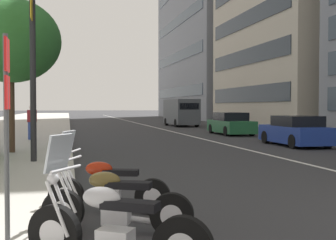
{
  "coord_description": "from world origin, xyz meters",
  "views": [
    {
      "loc": [
        -4.59,
        7.3,
        1.81
      ],
      "look_at": [
        12.8,
        3.32,
        1.26
      ],
      "focal_mm": 46.74,
      "sensor_mm": 36.0,
      "label": 1
    }
  ],
  "objects_px": {
    "motorcycle_far_end_row": "(108,190)",
    "parking_sign_by_curb": "(7,113)",
    "car_following_behind": "(295,132)",
    "street_lamp_with_banners": "(45,2)",
    "motorcycle_under_tarp": "(112,229)",
    "pedestrian_on_plaza": "(32,122)",
    "delivery_van_ahead": "(181,112)",
    "motorcycle_by_sign_pole": "(113,204)",
    "car_lead_in_lane": "(231,124)",
    "street_tree_near_plaza_corner": "(11,41)"
  },
  "relations": [
    {
      "from": "car_lead_in_lane",
      "to": "street_lamp_with_banners",
      "type": "xyz_separation_m",
      "value": [
        -12.77,
        10.88,
        4.3
      ]
    },
    {
      "from": "street_tree_near_plaza_corner",
      "to": "motorcycle_under_tarp",
      "type": "bearing_deg",
      "value": -168.23
    },
    {
      "from": "car_following_behind",
      "to": "street_lamp_with_banners",
      "type": "xyz_separation_m",
      "value": [
        -4.52,
        10.87,
        4.31
      ]
    },
    {
      "from": "motorcycle_far_end_row",
      "to": "parking_sign_by_curb",
      "type": "height_order",
      "value": "parking_sign_by_curb"
    },
    {
      "from": "car_following_behind",
      "to": "street_lamp_with_banners",
      "type": "bearing_deg",
      "value": 113.55
    },
    {
      "from": "street_tree_near_plaza_corner",
      "to": "motorcycle_far_end_row",
      "type": "bearing_deg",
      "value": -164.13
    },
    {
      "from": "motorcycle_far_end_row",
      "to": "street_tree_near_plaza_corner",
      "type": "bearing_deg",
      "value": -56.69
    },
    {
      "from": "motorcycle_by_sign_pole",
      "to": "car_lead_in_lane",
      "type": "height_order",
      "value": "motorcycle_by_sign_pole"
    },
    {
      "from": "motorcycle_by_sign_pole",
      "to": "street_tree_near_plaza_corner",
      "type": "distance_m",
      "value": 11.44
    },
    {
      "from": "motorcycle_under_tarp",
      "to": "delivery_van_ahead",
      "type": "bearing_deg",
      "value": -73.72
    },
    {
      "from": "car_following_behind",
      "to": "pedestrian_on_plaza",
      "type": "bearing_deg",
      "value": 70.15
    },
    {
      "from": "motorcycle_under_tarp",
      "to": "motorcycle_far_end_row",
      "type": "xyz_separation_m",
      "value": [
        2.55,
        -0.17,
        -0.04
      ]
    },
    {
      "from": "street_tree_near_plaza_corner",
      "to": "pedestrian_on_plaza",
      "type": "distance_m",
      "value": 6.96
    },
    {
      "from": "motorcycle_far_end_row",
      "to": "parking_sign_by_curb",
      "type": "distance_m",
      "value": 2.66
    },
    {
      "from": "motorcycle_by_sign_pole",
      "to": "street_tree_near_plaza_corner",
      "type": "relative_size",
      "value": 0.38
    },
    {
      "from": "motorcycle_by_sign_pole",
      "to": "pedestrian_on_plaza",
      "type": "relative_size",
      "value": 1.21
    },
    {
      "from": "motorcycle_by_sign_pole",
      "to": "street_lamp_with_banners",
      "type": "relative_size",
      "value": 0.26
    },
    {
      "from": "motorcycle_by_sign_pole",
      "to": "delivery_van_ahead",
      "type": "relative_size",
      "value": 0.39
    },
    {
      "from": "delivery_van_ahead",
      "to": "motorcycle_far_end_row",
      "type": "bearing_deg",
      "value": 161.75
    },
    {
      "from": "motorcycle_by_sign_pole",
      "to": "delivery_van_ahead",
      "type": "distance_m",
      "value": 34.07
    },
    {
      "from": "motorcycle_far_end_row",
      "to": "street_tree_near_plaza_corner",
      "type": "relative_size",
      "value": 0.36
    },
    {
      "from": "car_following_behind",
      "to": "parking_sign_by_curb",
      "type": "distance_m",
      "value": 16.86
    },
    {
      "from": "parking_sign_by_curb",
      "to": "street_tree_near_plaza_corner",
      "type": "height_order",
      "value": "street_tree_near_plaza_corner"
    },
    {
      "from": "motorcycle_by_sign_pole",
      "to": "street_lamp_with_banners",
      "type": "bearing_deg",
      "value": -59.04
    },
    {
      "from": "delivery_van_ahead",
      "to": "street_lamp_with_banners",
      "type": "xyz_separation_m",
      "value": [
        -25.09,
        10.78,
        3.65
      ]
    },
    {
      "from": "motorcycle_far_end_row",
      "to": "car_lead_in_lane",
      "type": "bearing_deg",
      "value": -99.13
    },
    {
      "from": "motorcycle_under_tarp",
      "to": "pedestrian_on_plaza",
      "type": "relative_size",
      "value": 1.13
    },
    {
      "from": "street_lamp_with_banners",
      "to": "pedestrian_on_plaza",
      "type": "distance_m",
      "value": 9.96
    },
    {
      "from": "motorcycle_far_end_row",
      "to": "car_following_behind",
      "type": "xyz_separation_m",
      "value": [
        10.92,
        -9.58,
        0.25
      ]
    },
    {
      "from": "car_following_behind",
      "to": "parking_sign_by_curb",
      "type": "height_order",
      "value": "parking_sign_by_curb"
    },
    {
      "from": "car_lead_in_lane",
      "to": "delivery_van_ahead",
      "type": "bearing_deg",
      "value": 1.05
    },
    {
      "from": "motorcycle_far_end_row",
      "to": "motorcycle_under_tarp",
      "type": "bearing_deg",
      "value": 103.58
    },
    {
      "from": "car_lead_in_lane",
      "to": "street_tree_near_plaza_corner",
      "type": "relative_size",
      "value": 0.81
    },
    {
      "from": "delivery_van_ahead",
      "to": "street_lamp_with_banners",
      "type": "relative_size",
      "value": 0.67
    },
    {
      "from": "motorcycle_under_tarp",
      "to": "pedestrian_on_plaza",
      "type": "bearing_deg",
      "value": -50.8
    },
    {
      "from": "motorcycle_far_end_row",
      "to": "pedestrian_on_plaza",
      "type": "bearing_deg",
      "value": -63.7
    },
    {
      "from": "motorcycle_by_sign_pole",
      "to": "delivery_van_ahead",
      "type": "xyz_separation_m",
      "value": [
        32.7,
        -9.51,
        0.88
      ]
    },
    {
      "from": "motorcycle_by_sign_pole",
      "to": "street_tree_near_plaza_corner",
      "type": "xyz_separation_m",
      "value": [
        10.49,
        2.61,
        3.74
      ]
    },
    {
      "from": "motorcycle_by_sign_pole",
      "to": "pedestrian_on_plaza",
      "type": "bearing_deg",
      "value": -60.34
    },
    {
      "from": "car_lead_in_lane",
      "to": "street_tree_near_plaza_corner",
      "type": "xyz_separation_m",
      "value": [
        -9.9,
        12.23,
        3.51
      ]
    },
    {
      "from": "delivery_van_ahead",
      "to": "street_tree_near_plaza_corner",
      "type": "bearing_deg",
      "value": 149.89
    },
    {
      "from": "delivery_van_ahead",
      "to": "parking_sign_by_curb",
      "type": "distance_m",
      "value": 35.07
    },
    {
      "from": "motorcycle_under_tarp",
      "to": "motorcycle_far_end_row",
      "type": "height_order",
      "value": "motorcycle_under_tarp"
    },
    {
      "from": "parking_sign_by_curb",
      "to": "pedestrian_on_plaza",
      "type": "distance_m",
      "value": 17.39
    },
    {
      "from": "street_tree_near_plaza_corner",
      "to": "pedestrian_on_plaza",
      "type": "relative_size",
      "value": 3.21
    },
    {
      "from": "motorcycle_under_tarp",
      "to": "pedestrian_on_plaza",
      "type": "xyz_separation_m",
      "value": [
        18.03,
        2.24,
        0.58
      ]
    },
    {
      "from": "street_lamp_with_banners",
      "to": "motorcycle_under_tarp",
      "type": "bearing_deg",
      "value": -172.87
    },
    {
      "from": "street_lamp_with_banners",
      "to": "pedestrian_on_plaza",
      "type": "relative_size",
      "value": 4.6
    },
    {
      "from": "car_lead_in_lane",
      "to": "parking_sign_by_curb",
      "type": "distance_m",
      "value": 23.74
    },
    {
      "from": "delivery_van_ahead",
      "to": "street_tree_near_plaza_corner",
      "type": "height_order",
      "value": "street_tree_near_plaza_corner"
    }
  ]
}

